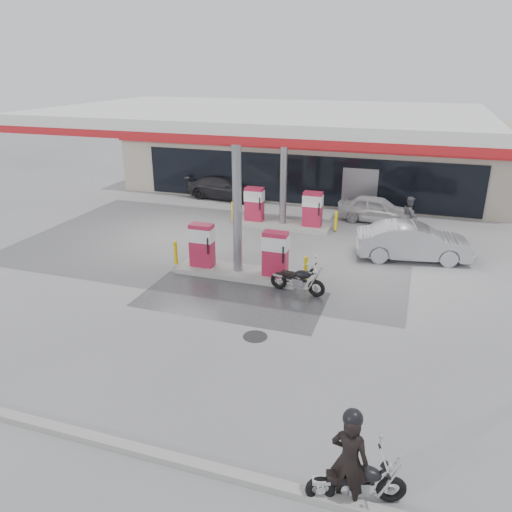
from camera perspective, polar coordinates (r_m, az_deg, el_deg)
The scene contains 15 objects.
ground at distance 16.52m, azimuth -4.48°, elevation -4.72°, with size 90.00×90.00×0.00m, color gray.
wet_patch at distance 16.34m, azimuth -2.86°, elevation -4.97°, with size 6.00×3.00×0.00m, color #4C4C4F.
drain_cover at distance 14.23m, azimuth -0.09°, elevation -9.19°, with size 0.70×0.70×0.01m, color #38383A.
kerb at distance 11.40m, azimuth -18.97°, elevation -18.91°, with size 28.00×0.25×0.15m, color gray.
store_building at distance 30.60m, azimuth 7.22°, elevation 11.28°, with size 22.00×8.22×4.00m.
canopy at distance 19.65m, azimuth 0.90°, elevation 15.56°, with size 16.00×10.02×5.51m.
pump_island_near at distance 17.93m, azimuth -2.08°, elevation -0.04°, with size 5.14×1.30×1.78m.
pump_island_far at distance 23.35m, azimuth 3.08°, elevation 5.03°, with size 5.14×1.30×1.78m.
main_motorcycle at distance 9.66m, azimuth 11.60°, elevation -24.08°, with size 1.72×0.81×0.91m.
biker_main at distance 9.27m, azimuth 10.62°, elevation -21.95°, with size 0.67×0.44×1.83m, color black.
parked_motorcycle at distance 16.67m, azimuth 4.86°, elevation -2.80°, with size 1.95×0.76×1.01m.
sedan_white at distance 24.80m, azimuth 13.59°, elevation 5.23°, with size 1.48×3.68×1.25m, color silver.
attendant at distance 23.52m, azimuth 17.17°, elevation 4.53°, with size 0.81×0.63×1.66m, color #58585D.
hatchback_silver at distance 20.30m, azimuth 17.53°, elevation 1.56°, with size 1.52×4.36×1.44m, color #A3A5AB.
parked_car_left at distance 28.44m, azimuth -3.56°, elevation 7.83°, with size 1.79×4.41×1.28m, color black.
Camera 1 is at (5.91, -13.63, 7.21)m, focal length 35.00 mm.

